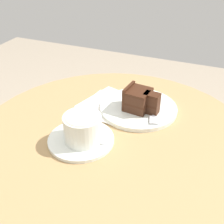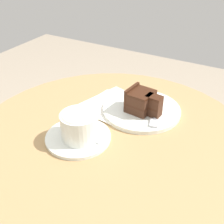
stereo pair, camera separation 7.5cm
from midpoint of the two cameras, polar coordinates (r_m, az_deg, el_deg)
cafe_table at (r=0.81m, az=2.59°, el=-11.30°), size 0.76×0.76×0.69m
saucer at (r=0.72m, az=-3.92°, el=-5.23°), size 0.17×0.17×0.01m
coffee_cup at (r=0.70m, az=-3.47°, el=-2.80°), size 0.13×0.09×0.07m
teaspoon at (r=0.72m, az=-0.34°, el=-4.94°), size 0.06×0.08×0.00m
cake_plate at (r=0.83m, az=8.59°, el=0.36°), size 0.23×0.23×0.01m
cake_slice at (r=0.80m, az=8.82°, el=2.00°), size 0.08×0.10×0.07m
fork at (r=0.80m, az=11.47°, el=-0.86°), size 0.14×0.05×0.00m
napkin at (r=0.85m, az=2.93°, el=1.26°), size 0.21×0.21×0.00m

